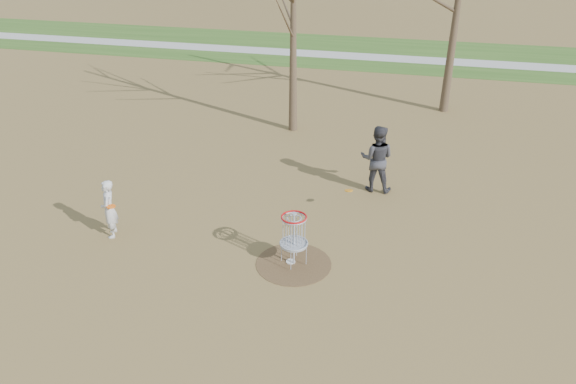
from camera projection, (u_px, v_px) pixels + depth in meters
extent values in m
plane|color=brown|center=(294.00, 264.00, 13.30)|extent=(160.00, 160.00, 0.00)
cube|color=#2D5119|center=(378.00, 53.00, 31.37)|extent=(160.00, 8.00, 0.01)
cube|color=#9E9E99|center=(376.00, 57.00, 30.51)|extent=(160.00, 1.50, 0.01)
cylinder|color=#47331E|center=(294.00, 264.00, 13.29)|extent=(1.80, 1.80, 0.01)
imported|color=silver|center=(109.00, 209.00, 14.08)|extent=(0.56, 0.66, 1.55)
imported|color=#36363B|center=(377.00, 159.00, 16.23)|extent=(0.99, 0.78, 2.01)
cylinder|color=silver|center=(291.00, 261.00, 13.35)|extent=(0.22, 0.22, 0.02)
cylinder|color=orange|center=(349.00, 190.00, 15.08)|extent=(0.22, 0.22, 0.08)
cylinder|color=#F5600C|center=(111.00, 206.00, 13.76)|extent=(0.22, 0.22, 0.02)
cylinder|color=#9EA3AD|center=(294.00, 240.00, 12.98)|extent=(0.05, 0.05, 1.35)
cylinder|color=#9EA3AD|center=(294.00, 244.00, 13.04)|extent=(0.64, 0.64, 0.04)
torus|color=#9EA3AD|center=(294.00, 218.00, 12.72)|extent=(0.60, 0.60, 0.04)
torus|color=#AE0B0D|center=(294.00, 217.00, 12.70)|extent=(0.60, 0.60, 0.04)
cone|color=#382B1E|center=(293.00, 27.00, 19.29)|extent=(0.32, 0.32, 7.50)
cone|color=#382B1E|center=(458.00, 2.00, 20.93)|extent=(0.36, 0.36, 8.50)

